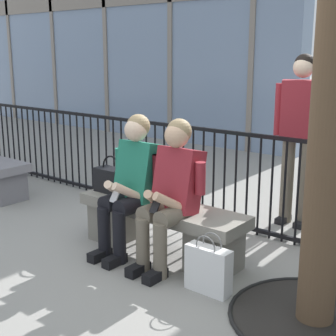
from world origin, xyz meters
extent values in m
plane|color=gray|center=(0.00, 0.00, 0.00)|extent=(60.00, 60.00, 0.00)
cube|color=gray|center=(0.00, 0.00, 0.40)|extent=(1.60, 0.44, 0.10)
cube|color=slate|center=(-0.56, 0.00, 0.17)|extent=(0.36, 0.37, 0.35)
cube|color=slate|center=(0.56, 0.00, 0.17)|extent=(0.36, 0.37, 0.35)
cylinder|color=black|center=(-0.31, -0.18, 0.47)|extent=(0.15, 0.40, 0.15)
cylinder|color=black|center=(-0.31, -0.38, 0.23)|extent=(0.11, 0.11, 0.45)
cube|color=black|center=(-0.31, -0.44, 0.04)|extent=(0.09, 0.22, 0.08)
cylinder|color=black|center=(-0.13, -0.18, 0.47)|extent=(0.15, 0.40, 0.15)
cylinder|color=black|center=(-0.13, -0.38, 0.23)|extent=(0.11, 0.11, 0.45)
cube|color=black|center=(-0.13, -0.44, 0.04)|extent=(0.09, 0.22, 0.08)
cube|color=#1E7259|center=(-0.22, -0.04, 0.71)|extent=(0.36, 0.30, 0.55)
cylinder|color=#1E7259|center=(-0.44, -0.04, 0.76)|extent=(0.08, 0.08, 0.26)
cylinder|color=beige|center=(-0.30, -0.26, 0.59)|extent=(0.16, 0.28, 0.20)
cylinder|color=#1E7259|center=(0.00, -0.04, 0.76)|extent=(0.08, 0.08, 0.26)
cylinder|color=beige|center=(-0.14, -0.26, 0.59)|extent=(0.16, 0.28, 0.20)
cube|color=silver|center=(-0.22, -0.32, 0.57)|extent=(0.07, 0.10, 0.13)
sphere|color=beige|center=(-0.22, -0.06, 1.08)|extent=(0.20, 0.20, 0.20)
sphere|color=#997F59|center=(-0.22, -0.03, 1.11)|extent=(0.20, 0.20, 0.20)
cylinder|color=#6B6051|center=(0.13, -0.18, 0.47)|extent=(0.15, 0.40, 0.15)
cylinder|color=#6B6051|center=(0.13, -0.38, 0.23)|extent=(0.11, 0.11, 0.45)
cube|color=black|center=(0.13, -0.44, 0.04)|extent=(0.09, 0.22, 0.08)
cylinder|color=#6B6051|center=(0.31, -0.18, 0.47)|extent=(0.15, 0.40, 0.15)
cylinder|color=#6B6051|center=(0.31, -0.38, 0.23)|extent=(0.11, 0.11, 0.45)
cube|color=black|center=(0.31, -0.44, 0.04)|extent=(0.09, 0.22, 0.08)
cube|color=maroon|center=(0.22, -0.04, 0.71)|extent=(0.36, 0.30, 0.55)
cylinder|color=maroon|center=(0.00, -0.04, 0.76)|extent=(0.08, 0.08, 0.26)
cylinder|color=#DBAD89|center=(0.14, -0.26, 0.59)|extent=(0.16, 0.28, 0.20)
cylinder|color=maroon|center=(0.44, -0.04, 0.76)|extent=(0.08, 0.08, 0.26)
cylinder|color=#DBAD89|center=(0.30, -0.26, 0.59)|extent=(0.16, 0.28, 0.20)
cube|color=black|center=(0.22, -0.32, 0.57)|extent=(0.07, 0.10, 0.13)
sphere|color=#DBAD89|center=(0.22, -0.06, 1.08)|extent=(0.20, 0.20, 0.20)
sphere|color=#997F59|center=(0.22, -0.03, 1.11)|extent=(0.20, 0.20, 0.20)
cube|color=black|center=(-0.58, -0.01, 0.56)|extent=(0.34, 0.16, 0.23)
torus|color=black|center=(-0.58, -0.01, 0.68)|extent=(0.24, 0.02, 0.24)
cube|color=white|center=(0.73, -0.33, 0.17)|extent=(0.35, 0.12, 0.35)
torus|color=slate|center=(0.73, -0.37, 0.37)|extent=(0.17, 0.01, 0.17)
torus|color=slate|center=(0.73, -0.29, 0.37)|extent=(0.17, 0.01, 0.17)
cylinder|color=#6B6051|center=(0.48, 1.44, 0.45)|extent=(0.13, 0.13, 0.90)
cube|color=black|center=(0.48, 1.40, 0.03)|extent=(0.09, 0.22, 0.06)
cylinder|color=#6B6051|center=(0.68, 1.44, 0.45)|extent=(0.13, 0.13, 0.90)
cube|color=black|center=(0.68, 1.40, 0.03)|extent=(0.09, 0.22, 0.06)
cube|color=maroon|center=(0.58, 1.44, 1.18)|extent=(0.44, 0.35, 0.56)
cylinder|color=maroon|center=(0.35, 1.44, 1.16)|extent=(0.08, 0.08, 0.52)
cylinder|color=maroon|center=(0.82, 1.44, 1.16)|extent=(0.08, 0.08, 0.52)
sphere|color=beige|center=(0.58, 1.44, 1.58)|extent=(0.20, 0.20, 0.20)
sphere|color=black|center=(0.58, 1.46, 1.61)|extent=(0.20, 0.20, 0.20)
cube|color=#2D6BB7|center=(0.82, 1.34, 1.23)|extent=(0.07, 0.01, 0.14)
cylinder|color=black|center=(-3.81, 0.91, 0.49)|extent=(0.02, 0.02, 0.99)
cylinder|color=black|center=(-3.68, 0.91, 0.49)|extent=(0.02, 0.02, 0.99)
cylinder|color=black|center=(-3.55, 0.91, 0.49)|extent=(0.02, 0.02, 0.99)
cylinder|color=black|center=(-3.43, 0.91, 0.49)|extent=(0.02, 0.02, 0.99)
cylinder|color=black|center=(-3.30, 0.91, 0.49)|extent=(0.02, 0.02, 0.99)
cylinder|color=black|center=(-3.17, 0.91, 0.49)|extent=(0.02, 0.02, 0.99)
cylinder|color=black|center=(-3.04, 0.91, 0.49)|extent=(0.02, 0.02, 0.99)
cylinder|color=black|center=(-2.91, 0.91, 0.49)|extent=(0.02, 0.02, 0.99)
cylinder|color=black|center=(-2.78, 0.91, 0.49)|extent=(0.02, 0.02, 0.99)
cylinder|color=black|center=(-2.65, 0.91, 0.49)|extent=(0.02, 0.02, 0.99)
cylinder|color=black|center=(-2.52, 0.91, 0.49)|extent=(0.02, 0.02, 0.99)
cylinder|color=black|center=(-2.39, 0.91, 0.49)|extent=(0.02, 0.02, 0.99)
cylinder|color=black|center=(-2.26, 0.91, 0.49)|extent=(0.02, 0.02, 0.99)
cylinder|color=black|center=(-2.13, 0.91, 0.49)|extent=(0.02, 0.02, 0.99)
cylinder|color=black|center=(-2.00, 0.91, 0.49)|extent=(0.02, 0.02, 0.99)
cylinder|color=black|center=(-1.87, 0.91, 0.49)|extent=(0.02, 0.02, 0.99)
cylinder|color=black|center=(-1.75, 0.91, 0.49)|extent=(0.02, 0.02, 0.99)
cylinder|color=black|center=(-1.62, 0.91, 0.49)|extent=(0.02, 0.02, 0.99)
cylinder|color=black|center=(-1.49, 0.91, 0.49)|extent=(0.02, 0.02, 0.99)
cylinder|color=black|center=(-1.36, 0.91, 0.49)|extent=(0.02, 0.02, 0.99)
cylinder|color=black|center=(-1.23, 0.91, 0.49)|extent=(0.02, 0.02, 0.99)
cylinder|color=black|center=(-1.10, 0.91, 0.49)|extent=(0.02, 0.02, 0.99)
cylinder|color=black|center=(-0.97, 0.91, 0.49)|extent=(0.02, 0.02, 0.99)
cylinder|color=black|center=(-0.84, 0.91, 0.49)|extent=(0.02, 0.02, 0.99)
cylinder|color=black|center=(-0.71, 0.91, 0.49)|extent=(0.02, 0.02, 0.99)
cylinder|color=black|center=(-0.58, 0.91, 0.49)|extent=(0.02, 0.02, 0.99)
cylinder|color=black|center=(-0.45, 0.91, 0.49)|extent=(0.02, 0.02, 0.99)
cylinder|color=black|center=(-0.32, 0.91, 0.49)|extent=(0.02, 0.02, 0.99)
cylinder|color=black|center=(-0.19, 0.91, 0.49)|extent=(0.02, 0.02, 0.99)
cylinder|color=black|center=(-0.06, 0.91, 0.49)|extent=(0.02, 0.02, 0.99)
cylinder|color=black|center=(0.06, 0.91, 0.49)|extent=(0.02, 0.02, 0.99)
cylinder|color=black|center=(0.19, 0.91, 0.49)|extent=(0.02, 0.02, 0.99)
cylinder|color=black|center=(0.32, 0.91, 0.49)|extent=(0.02, 0.02, 0.99)
cylinder|color=black|center=(0.45, 0.91, 0.49)|extent=(0.02, 0.02, 0.99)
cylinder|color=black|center=(0.58, 0.91, 0.49)|extent=(0.02, 0.02, 0.99)
cylinder|color=black|center=(0.71, 0.91, 0.49)|extent=(0.02, 0.02, 0.99)
cylinder|color=black|center=(0.84, 0.91, 0.49)|extent=(0.02, 0.02, 0.99)
cylinder|color=black|center=(0.97, 0.91, 0.49)|extent=(0.02, 0.02, 0.99)
cylinder|color=black|center=(1.10, 0.91, 0.49)|extent=(0.02, 0.02, 0.99)
cube|color=black|center=(0.00, 0.91, 0.05)|extent=(9.95, 0.04, 0.04)
cube|color=black|center=(0.00, 0.91, 0.97)|extent=(9.95, 0.04, 0.04)
cylinder|color=black|center=(1.49, -0.20, 0.01)|extent=(1.11, 1.11, 0.01)
torus|color=black|center=(1.49, -0.20, 0.01)|extent=(1.14, 1.14, 0.03)
cylinder|color=brown|center=(1.49, -0.20, 1.70)|extent=(0.24, 0.24, 3.40)
cube|color=slate|center=(-2.41, 0.02, 0.17)|extent=(0.36, 0.37, 0.35)
camera|label=1|loc=(2.56, -3.05, 1.73)|focal=51.84mm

